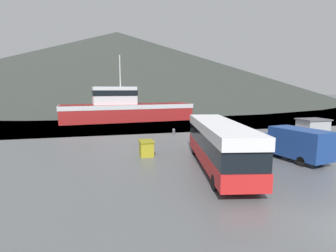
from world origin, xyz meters
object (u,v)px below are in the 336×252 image
storage_bin (146,148)px  small_boat (120,112)px  delivery_van (293,143)px  fishing_boat (125,108)px  dock_kiosk (312,129)px  tour_bus (219,143)px

storage_bin → small_boat: 36.28m
delivery_van → fishing_boat: bearing=100.0°
small_boat → storage_bin: bearing=145.6°
delivery_van → dock_kiosk: delivery_van is taller
dock_kiosk → small_boat: (-18.10, 34.07, -0.70)m
tour_bus → fishing_boat: 29.20m
storage_bin → tour_bus: bearing=-46.5°
fishing_boat → dock_kiosk: fishing_boat is taller
fishing_boat → dock_kiosk: (17.95, -22.18, -1.03)m
tour_bus → dock_kiosk: (14.06, 6.76, -0.64)m
dock_kiosk → small_boat: dock_kiosk is taller
delivery_van → fishing_boat: 30.11m
fishing_boat → storage_bin: (-0.43, -24.39, -1.54)m
delivery_van → fishing_boat: (-10.51, 28.20, 0.88)m
small_boat → fishing_boat: bearing=146.7°
tour_bus → storage_bin: bearing=144.9°
tour_bus → small_boat: (-4.03, 40.83, -1.34)m
dock_kiosk → fishing_boat: bearing=129.0°
tour_bus → storage_bin: (-4.32, 4.55, -1.15)m
delivery_van → dock_kiosk: bearing=28.6°
tour_bus → storage_bin: tour_bus is taller
delivery_van → dock_kiosk: 9.58m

